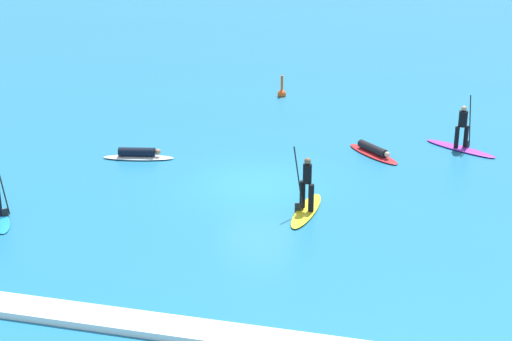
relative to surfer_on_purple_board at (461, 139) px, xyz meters
name	(u,v)px	position (x,y,z in m)	size (l,w,h in m)	color
ground_plane	(256,184)	(-6.91, -5.52, -0.45)	(120.00, 120.00, 0.00)	#1E6B93
surfer_on_purple_board	(461,139)	(0.00, 0.00, 0.00)	(2.93, 2.16, 2.21)	purple
surfer_on_white_board	(138,155)	(-11.88, -4.07, -0.28)	(2.74, 1.14, 0.45)	white
surfer_on_yellow_board	(306,200)	(-4.76, -7.52, -0.03)	(0.86, 2.96, 2.22)	yellow
surfer_on_red_board	(373,152)	(-3.26, -1.49, -0.30)	(2.41, 2.44, 0.41)	red
marker_buoy	(282,93)	(-8.51, 6.15, -0.27)	(0.42, 0.42, 1.14)	#E55119
wave_crest	(157,326)	(-6.91, -15.20, -0.36)	(16.97, 0.90, 0.18)	white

